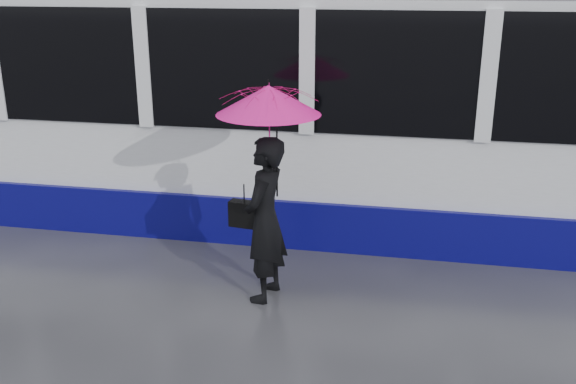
# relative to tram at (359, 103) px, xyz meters

# --- Properties ---
(ground) EXTENTS (90.00, 90.00, 0.00)m
(ground) POSITION_rel_tram_xyz_m (-0.83, -2.50, -1.64)
(ground) COLOR #2B2B30
(ground) RESTS_ON ground
(rails) EXTENTS (34.00, 1.51, 0.02)m
(rails) POSITION_rel_tram_xyz_m (-0.83, -0.00, -1.63)
(rails) COLOR #3F3D38
(rails) RESTS_ON ground
(tram) EXTENTS (26.00, 2.56, 3.35)m
(tram) POSITION_rel_tram_xyz_m (0.00, 0.00, 0.00)
(tram) COLOR white
(tram) RESTS_ON ground
(woman) EXTENTS (0.51, 0.69, 1.75)m
(woman) POSITION_rel_tram_xyz_m (-0.71, -2.55, -0.76)
(woman) COLOR black
(woman) RESTS_ON ground
(umbrella) EXTENTS (1.17, 1.17, 1.18)m
(umbrella) POSITION_rel_tram_xyz_m (-0.66, -2.55, 0.28)
(umbrella) COLOR #F8147C
(umbrella) RESTS_ON ground
(handbag) EXTENTS (0.33, 0.18, 0.45)m
(handbag) POSITION_rel_tram_xyz_m (-0.93, -2.53, -0.72)
(handbag) COLOR black
(handbag) RESTS_ON ground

